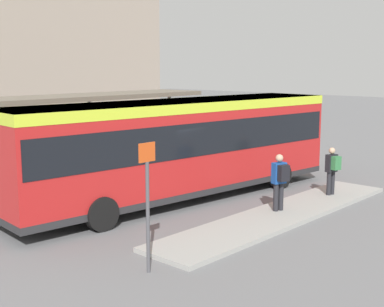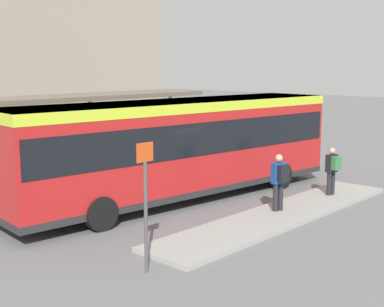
{
  "view_description": "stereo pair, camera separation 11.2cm",
  "coord_description": "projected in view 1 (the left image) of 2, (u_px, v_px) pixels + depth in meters",
  "views": [
    {
      "loc": [
        -12.35,
        -11.87,
        4.37
      ],
      "look_at": [
        0.6,
        0.0,
        1.46
      ],
      "focal_mm": 50.0,
      "sensor_mm": 36.0,
      "label": 1
    },
    {
      "loc": [
        -12.27,
        -11.95,
        4.37
      ],
      "look_at": [
        0.6,
        0.0,
        1.46
      ],
      "focal_mm": 50.0,
      "sensor_mm": 36.0,
      "label": 2
    }
  ],
  "objects": [
    {
      "name": "potted_planter_near_shelter",
      "position": [
        15.0,
        183.0,
        16.88
      ],
      "size": [
        0.93,
        0.93,
        1.32
      ],
      "color": "slate",
      "rests_on": "ground_plane"
    },
    {
      "name": "bicycle_white",
      "position": [
        239.0,
        149.0,
        26.01
      ],
      "size": [
        0.48,
        1.57,
        0.68
      ],
      "rotation": [
        0.0,
        0.0,
        1.42
      ],
      "color": "black",
      "rests_on": "ground_plane"
    },
    {
      "name": "station_shelter",
      "position": [
        89.0,
        99.0,
        21.35
      ],
      "size": [
        10.72,
        2.54,
        3.22
      ],
      "color": "#706656",
      "rests_on": "ground_plane"
    },
    {
      "name": "bicycle_red",
      "position": [
        213.0,
        146.0,
        26.84
      ],
      "size": [
        0.48,
        1.71,
        0.74
      ],
      "rotation": [
        0.0,
        0.0,
        -1.45
      ],
      "color": "black",
      "rests_on": "ground_plane"
    },
    {
      "name": "platform_sign",
      "position": [
        148.0,
        201.0,
        11.17
      ],
      "size": [
        0.44,
        0.08,
        2.8
      ],
      "color": "#4C4C51",
      "rests_on": "ground_plane"
    },
    {
      "name": "curb_island",
      "position": [
        282.0,
        214.0,
        15.65
      ],
      "size": [
        9.98,
        1.8,
        0.12
      ],
      "color": "#9E9E99",
      "rests_on": "ground_plane"
    },
    {
      "name": "pedestrian_companion",
      "position": [
        332.0,
        168.0,
        17.59
      ],
      "size": [
        0.43,
        0.47,
        1.59
      ],
      "rotation": [
        0.0,
        0.0,
        1.32
      ],
      "color": "#232328",
      "rests_on": "curb_island"
    },
    {
      "name": "city_bus",
      "position": [
        180.0,
        142.0,
        17.31
      ],
      "size": [
        12.26,
        3.67,
        3.25
      ],
      "rotation": [
        0.0,
        0.0,
        -0.1
      ],
      "color": "red",
      "rests_on": "ground_plane"
    },
    {
      "name": "bicycle_orange",
      "position": [
        227.0,
        147.0,
        26.51
      ],
      "size": [
        0.48,
        1.75,
        0.76
      ],
      "rotation": [
        0.0,
        0.0,
        1.67
      ],
      "color": "black",
      "rests_on": "ground_plane"
    },
    {
      "name": "ground_plane",
      "position": [
        180.0,
        199.0,
        17.61
      ],
      "size": [
        120.0,
        120.0,
        0.0
      ],
      "primitive_type": "plane",
      "color": "slate"
    },
    {
      "name": "pedestrian_waiting",
      "position": [
        280.0,
        179.0,
        15.63
      ],
      "size": [
        0.48,
        0.52,
        1.69
      ],
      "rotation": [
        0.0,
        0.0,
        1.25
      ],
      "color": "#232328",
      "rests_on": "curb_island"
    },
    {
      "name": "bicycle_black",
      "position": [
        247.0,
        151.0,
        25.29
      ],
      "size": [
        0.48,
        1.61,
        0.7
      ],
      "rotation": [
        0.0,
        0.0,
        -1.66
      ],
      "color": "black",
      "rests_on": "ground_plane"
    }
  ]
}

